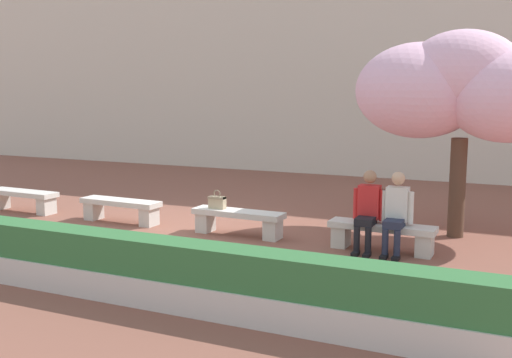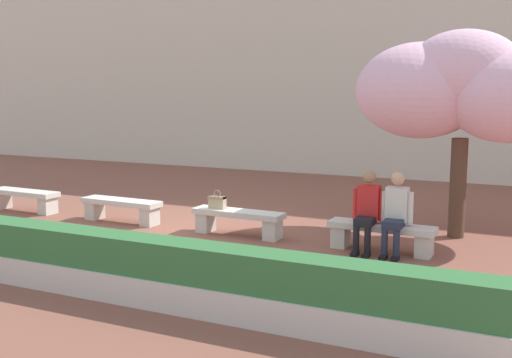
% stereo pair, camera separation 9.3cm
% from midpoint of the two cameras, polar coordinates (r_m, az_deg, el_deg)
% --- Properties ---
extents(ground_plane, '(100.00, 100.00, 0.00)m').
position_cam_midpoint_polar(ground_plane, '(11.28, -7.28, -4.68)').
color(ground_plane, brown).
extents(building_facade, '(28.00, 4.00, 9.27)m').
position_cam_midpoint_polar(building_facade, '(20.37, 8.35, 14.20)').
color(building_facade, beige).
rests_on(building_facade, ground).
extents(stone_bench_west_end, '(1.70, 0.46, 0.45)m').
position_cam_midpoint_polar(stone_bench_west_end, '(13.63, -21.03, -1.63)').
color(stone_bench_west_end, beige).
rests_on(stone_bench_west_end, ground).
extents(stone_bench_near_west, '(1.70, 0.46, 0.45)m').
position_cam_midpoint_polar(stone_bench_near_west, '(11.94, -12.49, -2.62)').
color(stone_bench_near_west, beige).
rests_on(stone_bench_near_west, ground).
extents(stone_bench_center, '(1.70, 0.46, 0.45)m').
position_cam_midpoint_polar(stone_bench_center, '(10.60, -1.46, -3.81)').
color(stone_bench_center, beige).
rests_on(stone_bench_center, ground).
extents(stone_bench_near_east, '(1.70, 0.46, 0.45)m').
position_cam_midpoint_polar(stone_bench_near_east, '(9.76, 12.12, -5.06)').
color(stone_bench_near_east, beige).
rests_on(stone_bench_near_east, ground).
extents(person_seated_left, '(0.51, 0.68, 1.29)m').
position_cam_midpoint_polar(person_seated_left, '(9.67, 10.83, -2.73)').
color(person_seated_left, black).
rests_on(person_seated_left, ground).
extents(person_seated_right, '(0.51, 0.68, 1.29)m').
position_cam_midpoint_polar(person_seated_right, '(9.58, 13.43, -2.92)').
color(person_seated_right, black).
rests_on(person_seated_right, ground).
extents(handbag, '(0.30, 0.15, 0.34)m').
position_cam_midpoint_polar(handbag, '(10.73, -3.48, -2.15)').
color(handbag, tan).
rests_on(handbag, stone_bench_center).
extents(cherry_tree_main, '(3.64, 2.34, 3.57)m').
position_cam_midpoint_polar(cherry_tree_main, '(10.93, 19.05, 8.12)').
color(cherry_tree_main, '#513828').
rests_on(cherry_tree_main, ground).
extents(planter_hedge_foreground, '(11.87, 0.50, 0.80)m').
position_cam_midpoint_polar(planter_hedge_foreground, '(8.54, -20.04, -6.72)').
color(planter_hedge_foreground, beige).
rests_on(planter_hedge_foreground, ground).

